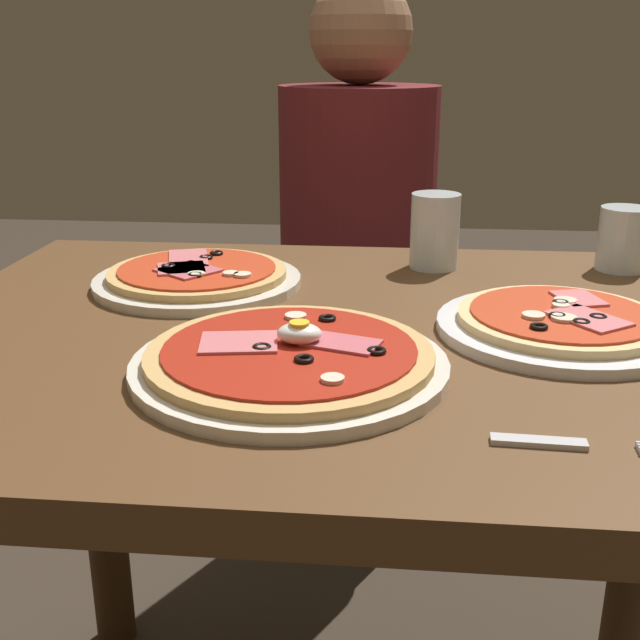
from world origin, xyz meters
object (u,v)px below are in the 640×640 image
water_glass_far (435,236)px  diner_person (356,290)px  dining_table (354,433)px  water_glass_near (623,243)px  pizza_across_left (562,325)px  pizza_across_right (197,277)px  pizza_foreground (290,359)px  fork (576,444)px

water_glass_far → diner_person: (-0.13, 0.49, -0.23)m
dining_table → diner_person: 0.76m
water_glass_near → dining_table: bearing=-142.3°
pizza_across_left → pizza_across_right: (-0.44, 0.15, 0.00)m
water_glass_far → diner_person: 0.56m
pizza_foreground → water_glass_far: water_glass_far is taller
pizza_foreground → fork: bearing=-28.5°
diner_person → water_glass_near: bearing=129.7°
pizza_foreground → pizza_across_right: pizza_foreground is taller
pizza_across_left → fork: pizza_across_left is taller
water_glass_near → fork: size_ratio=0.57×
pizza_across_left → diner_person: size_ratio=0.23×
dining_table → water_glass_near: (0.36, 0.28, 0.17)m
pizza_foreground → pizza_across_left: 0.31m
pizza_across_right → water_glass_far: size_ratio=2.57×
dining_table → water_glass_near: 0.49m
dining_table → pizza_foreground: pizza_foreground is taller
dining_table → fork: (0.19, -0.27, 0.14)m
dining_table → water_glass_far: water_glass_far is taller
pizza_across_left → water_glass_near: bearing=64.4°
pizza_across_right → diner_person: size_ratio=0.23×
pizza_foreground → diner_person: bearing=88.6°
dining_table → diner_person: (-0.04, 0.76, -0.05)m
dining_table → diner_person: size_ratio=0.87×
diner_person → dining_table: bearing=92.7°
water_glass_near → diner_person: diner_person is taller
pizza_across_right → diner_person: (0.18, 0.62, -0.20)m
pizza_foreground → water_glass_far: bearing=69.0°
pizza_foreground → dining_table: bearing=67.0°
dining_table → pizza_foreground: size_ratio=3.33×
fork → diner_person: size_ratio=0.13×
water_glass_near → water_glass_far: 0.26m
pizza_foreground → diner_person: (0.02, 0.89, -0.20)m
dining_table → water_glass_far: size_ratio=9.70×
pizza_across_left → fork: (-0.04, -0.26, -0.01)m
pizza_foreground → water_glass_far: 0.43m
pizza_across_right → diner_person: bearing=73.5°
dining_table → pizza_across_right: size_ratio=3.77×
pizza_across_left → diner_person: diner_person is taller
dining_table → pizza_across_right: (-0.22, 0.14, 0.15)m
pizza_across_right → water_glass_near: water_glass_near is taller
fork → dining_table: bearing=124.8°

